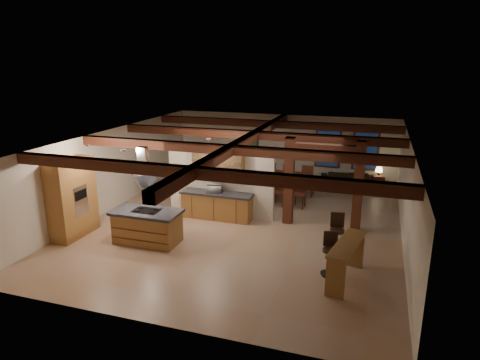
# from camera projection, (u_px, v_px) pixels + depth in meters

# --- Properties ---
(ground) EXTENTS (12.00, 12.00, 0.00)m
(ground) POSITION_uv_depth(u_px,v_px,m) (244.00, 223.00, 14.35)
(ground) COLOR tan
(ground) RESTS_ON ground
(room_walls) EXTENTS (12.00, 12.00, 12.00)m
(room_walls) POSITION_uv_depth(u_px,v_px,m) (244.00, 171.00, 13.86)
(room_walls) COLOR beige
(room_walls) RESTS_ON ground
(ceiling_beams) EXTENTS (10.00, 12.00, 0.28)m
(ceiling_beams) POSITION_uv_depth(u_px,v_px,m) (244.00, 142.00, 13.59)
(ceiling_beams) COLOR #36160D
(ceiling_beams) RESTS_ON room_walls
(timber_posts) EXTENTS (2.50, 0.30, 2.90)m
(timber_posts) POSITION_uv_depth(u_px,v_px,m) (323.00, 174.00, 13.57)
(timber_posts) COLOR #36160D
(timber_posts) RESTS_ON ground
(partition_wall) EXTENTS (3.80, 0.18, 2.20)m
(partition_wall) POSITION_uv_depth(u_px,v_px,m) (221.00, 185.00, 14.80)
(partition_wall) COLOR beige
(partition_wall) RESTS_ON ground
(pantry_cabinet) EXTENTS (0.67, 1.60, 2.40)m
(pantry_cabinet) POSITION_uv_depth(u_px,v_px,m) (72.00, 198.00, 13.03)
(pantry_cabinet) COLOR brown
(pantry_cabinet) RESTS_ON ground
(back_counter) EXTENTS (2.50, 0.66, 0.94)m
(back_counter) POSITION_uv_depth(u_px,v_px,m) (217.00, 205.00, 14.61)
(back_counter) COLOR brown
(back_counter) RESTS_ON ground
(upper_display_cabinet) EXTENTS (1.80, 0.36, 0.95)m
(upper_display_cabinet) POSITION_uv_depth(u_px,v_px,m) (218.00, 165.00, 14.42)
(upper_display_cabinet) COLOR brown
(upper_display_cabinet) RESTS_ON partition_wall
(range_hood) EXTENTS (1.10, 1.10, 1.40)m
(range_hood) POSITION_uv_depth(u_px,v_px,m) (145.00, 185.00, 12.38)
(range_hood) COLOR silver
(range_hood) RESTS_ON room_walls
(back_windows) EXTENTS (2.70, 0.07, 1.70)m
(back_windows) POSITION_uv_depth(u_px,v_px,m) (346.00, 150.00, 18.52)
(back_windows) COLOR #36160D
(back_windows) RESTS_ON room_walls
(framed_art) EXTENTS (0.65, 0.05, 0.85)m
(framed_art) POSITION_uv_depth(u_px,v_px,m) (252.00, 139.00, 19.75)
(framed_art) COLOR #36160D
(framed_art) RESTS_ON room_walls
(recessed_cans) EXTENTS (3.16, 2.46, 0.03)m
(recessed_cans) POSITION_uv_depth(u_px,v_px,m) (142.00, 145.00, 12.55)
(recessed_cans) COLOR silver
(recessed_cans) RESTS_ON room_walls
(kitchen_island) EXTENTS (2.02, 1.08, 1.00)m
(kitchen_island) POSITION_uv_depth(u_px,v_px,m) (147.00, 226.00, 12.73)
(kitchen_island) COLOR brown
(kitchen_island) RESTS_ON ground
(dining_table) EXTENTS (1.72, 1.09, 0.57)m
(dining_table) POSITION_uv_depth(u_px,v_px,m) (285.00, 192.00, 16.69)
(dining_table) COLOR #412310
(dining_table) RESTS_ON ground
(sofa) EXTENTS (2.33, 1.21, 0.65)m
(sofa) POSITION_uv_depth(u_px,v_px,m) (348.00, 179.00, 18.40)
(sofa) COLOR black
(sofa) RESTS_ON ground
(microwave) EXTENTS (0.54, 0.42, 0.27)m
(microwave) POSITION_uv_depth(u_px,v_px,m) (214.00, 188.00, 14.47)
(microwave) COLOR silver
(microwave) RESTS_ON back_counter
(bar_counter) EXTENTS (0.85, 1.99, 1.02)m
(bar_counter) POSITION_uv_depth(u_px,v_px,m) (346.00, 255.00, 10.43)
(bar_counter) COLOR brown
(bar_counter) RESTS_ON ground
(side_table) EXTENTS (0.54, 0.54, 0.57)m
(side_table) POSITION_uv_depth(u_px,v_px,m) (378.00, 182.00, 18.05)
(side_table) COLOR #36160D
(side_table) RESTS_ON ground
(table_lamp) EXTENTS (0.31, 0.31, 0.36)m
(table_lamp) POSITION_uv_depth(u_px,v_px,m) (379.00, 170.00, 17.90)
(table_lamp) COLOR black
(table_lamp) RESTS_ON side_table
(bar_stool_a) EXTENTS (0.41, 0.42, 1.14)m
(bar_stool_a) POSITION_uv_depth(u_px,v_px,m) (330.00, 254.00, 10.75)
(bar_stool_a) COLOR black
(bar_stool_a) RESTS_ON ground
(bar_stool_b) EXTENTS (0.38, 0.39, 1.04)m
(bar_stool_b) POSITION_uv_depth(u_px,v_px,m) (329.00, 254.00, 10.83)
(bar_stool_b) COLOR black
(bar_stool_b) RESTS_ON ground
(bar_stool_c) EXTENTS (0.44, 0.45, 1.25)m
(bar_stool_c) POSITION_uv_depth(u_px,v_px,m) (337.00, 235.00, 11.73)
(bar_stool_c) COLOR black
(bar_stool_c) RESTS_ON ground
(dining_chairs) EXTENTS (2.08, 2.08, 1.29)m
(dining_chairs) POSITION_uv_depth(u_px,v_px,m) (285.00, 183.00, 16.58)
(dining_chairs) COLOR #36160D
(dining_chairs) RESTS_ON ground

